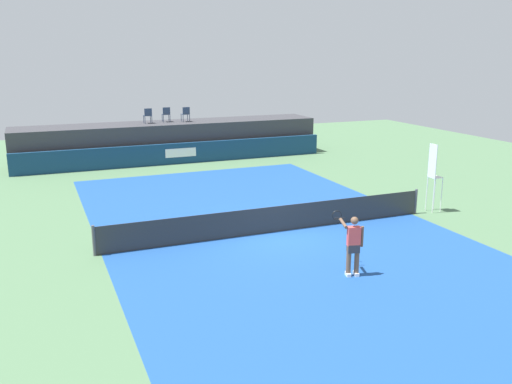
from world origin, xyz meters
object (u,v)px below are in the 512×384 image
Objects in this scene: spectator_chair_left at (166,114)px; tennis_player at (353,244)px; umpire_chair at (434,173)px; tennis_ball at (207,229)px; net_post_near at (94,241)px; net_post_far at (416,201)px; spectator_chair_center at (186,114)px; spectator_chair_far_left at (148,115)px.

spectator_chair_left is 0.50× the size of tennis_player.
tennis_player is at bearing -145.62° from umpire_chair.
umpire_chair is at bearing -6.99° from tennis_ball.
net_post_far is (12.40, 0.00, 0.00)m from net_post_near.
umpire_chair is at bearing -0.16° from net_post_far.
spectator_chair_center reaches higher than tennis_ball.
tennis_ball is at bearing 173.01° from umpire_chair.
tennis_ball is at bearing -93.45° from spectator_chair_far_left.
tennis_player is at bearing -84.83° from spectator_chair_far_left.
net_post_near reaches higher than tennis_ball.
umpire_chair is 1.34m from net_post_far.
spectator_chair_left is 0.89× the size of net_post_far.
net_post_far is (-0.78, 0.00, -1.09)m from umpire_chair.
spectator_chair_far_left is at bearing 72.12° from net_post_near.
net_post_near is at bearing 180.00° from net_post_far.
spectator_chair_left is 13.06× the size of tennis_ball.
net_post_near is (-6.06, -15.46, -2.19)m from spectator_chair_left.
net_post_near is at bearing -164.62° from tennis_ball.
umpire_chair is 7.89m from tennis_player.
tennis_player is 6.22m from tennis_ball.
umpire_chair is 2.76× the size of net_post_far.
umpire_chair is at bearing -65.28° from spectator_chair_left.
umpire_chair is at bearing -68.37° from spectator_chair_center.
spectator_chair_left is (1.15, 0.25, 0.00)m from spectator_chair_far_left.
net_post_near is at bearing -107.88° from spectator_chair_far_left.
spectator_chair_far_left is 0.89× the size of net_post_far.
umpire_chair is 13.22m from net_post_near.
umpire_chair is (6.01, -15.15, -1.11)m from spectator_chair_center.
spectator_chair_far_left is at bearing 178.48° from spectator_chair_center.
umpire_chair is 2.76× the size of net_post_near.
umpire_chair reaches higher than net_post_near.
spectator_chair_center is 0.32× the size of umpire_chair.
tennis_player is (-5.72, -4.45, 0.46)m from net_post_far.
spectator_chair_far_left reaches higher than net_post_far.
spectator_chair_center is 0.50× the size of tennis_player.
spectator_chair_left is at bearing 112.30° from net_post_far.
spectator_chair_left is at bearing 164.26° from spectator_chair_center.
spectator_chair_far_left is 13.06× the size of tennis_ball.
tennis_player reaches higher than tennis_ball.
umpire_chair reaches higher than net_post_far.
spectator_chair_center is at bearing 109.05° from net_post_far.
tennis_ball is (-2.00, -14.34, -2.66)m from spectator_chair_left.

